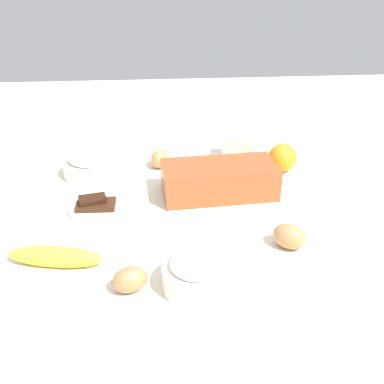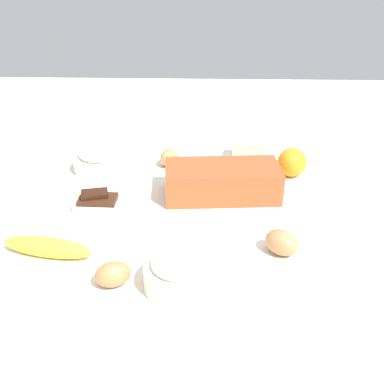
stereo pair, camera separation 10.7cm
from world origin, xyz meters
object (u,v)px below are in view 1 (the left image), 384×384
(flour_bowl, at_px, (91,163))
(chocolate_plate, at_px, (96,206))
(loaf_pan, at_px, (219,179))
(sugar_bowl, at_px, (196,273))
(egg_loose, at_px, (130,279))
(banana, at_px, (55,257))
(egg_beside_bowl, at_px, (290,236))
(egg_near_butter, at_px, (160,159))
(orange_fruit, at_px, (282,158))
(butter_block, at_px, (238,147))

(flour_bowl, bearing_deg, chocolate_plate, 99.25)
(loaf_pan, relative_size, chocolate_plate, 2.22)
(sugar_bowl, bearing_deg, loaf_pan, -104.31)
(chocolate_plate, bearing_deg, egg_loose, 107.57)
(banana, bearing_deg, flour_bowl, -93.53)
(loaf_pan, height_order, egg_beside_bowl, loaf_pan)
(loaf_pan, xyz_separation_m, egg_beside_bowl, (-0.11, 0.24, -0.02))
(loaf_pan, distance_m, egg_near_butter, 0.23)
(egg_loose, height_order, chocolate_plate, egg_loose)
(flour_bowl, relative_size, egg_near_butter, 2.26)
(sugar_bowl, relative_size, banana, 0.65)
(orange_fruit, relative_size, egg_near_butter, 1.18)
(flour_bowl, distance_m, orange_fruit, 0.52)
(chocolate_plate, bearing_deg, banana, 74.67)
(sugar_bowl, xyz_separation_m, orange_fruit, (-0.28, -0.47, 0.01))
(sugar_bowl, relative_size, orange_fruit, 1.59)
(butter_block, bearing_deg, chocolate_plate, 36.00)
(egg_beside_bowl, height_order, chocolate_plate, egg_beside_bowl)
(orange_fruit, bearing_deg, egg_loose, 49.52)
(egg_near_butter, bearing_deg, banana, 63.97)
(loaf_pan, relative_size, egg_near_butter, 4.36)
(orange_fruit, distance_m, egg_beside_bowl, 0.37)
(sugar_bowl, height_order, egg_near_butter, sugar_bowl)
(banana, bearing_deg, egg_near_butter, -116.03)
(butter_block, xyz_separation_m, egg_loose, (0.29, 0.57, -0.01))
(egg_near_butter, xyz_separation_m, egg_beside_bowl, (-0.26, 0.41, 0.00))
(sugar_bowl, xyz_separation_m, egg_loose, (0.12, -0.00, -0.01))
(banana, height_order, egg_loose, egg_loose)
(orange_fruit, bearing_deg, flour_bowl, -2.09)
(egg_beside_bowl, bearing_deg, flour_bowl, -40.32)
(egg_beside_bowl, bearing_deg, egg_loose, 18.61)
(egg_near_butter, height_order, chocolate_plate, egg_near_butter)
(flour_bowl, distance_m, egg_near_butter, 0.19)
(egg_beside_bowl, height_order, egg_loose, egg_beside_bowl)
(loaf_pan, relative_size, banana, 1.52)
(orange_fruit, bearing_deg, banana, 34.88)
(sugar_bowl, height_order, orange_fruit, orange_fruit)
(orange_fruit, bearing_deg, egg_near_butter, -8.90)
(sugar_bowl, height_order, egg_loose, sugar_bowl)
(banana, xyz_separation_m, butter_block, (-0.44, -0.49, 0.01))
(loaf_pan, xyz_separation_m, butter_block, (-0.08, -0.22, -0.01))
(butter_block, bearing_deg, flour_bowl, 11.49)
(butter_block, bearing_deg, egg_near_butter, 12.60)
(banana, bearing_deg, sugar_bowl, 161.79)
(orange_fruit, distance_m, chocolate_plate, 0.52)
(loaf_pan, distance_m, flour_bowl, 0.36)
(sugar_bowl, relative_size, egg_loose, 1.86)
(sugar_bowl, distance_m, egg_loose, 0.12)
(orange_fruit, bearing_deg, loaf_pan, 31.98)
(orange_fruit, height_order, egg_near_butter, orange_fruit)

